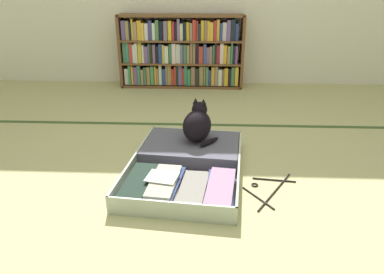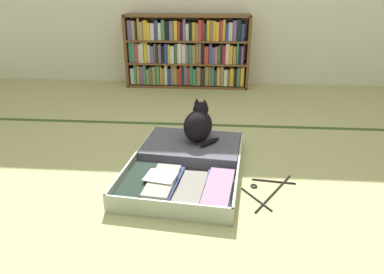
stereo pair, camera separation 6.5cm
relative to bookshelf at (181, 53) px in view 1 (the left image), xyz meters
name	(u,v)px [view 1 (the left image)]	position (x,y,z in m)	size (l,w,h in m)	color
ground_plane	(192,191)	(0.22, -2.25, -0.38)	(10.00, 10.00, 0.00)	tan
tatami_border	(197,125)	(0.22, -1.22, -0.38)	(4.80, 0.05, 0.00)	#3A5127
bookshelf	(181,53)	(0.00, 0.00, 0.00)	(1.36, 0.27, 0.78)	brown
open_suitcase	(187,162)	(0.18, -1.98, -0.33)	(0.75, 1.02, 0.10)	#B0BBA9
black_cat	(198,125)	(0.24, -1.75, -0.17)	(0.28, 0.29, 0.28)	black
clothes_hanger	(268,189)	(0.66, -2.21, -0.37)	(0.32, 0.40, 0.01)	black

